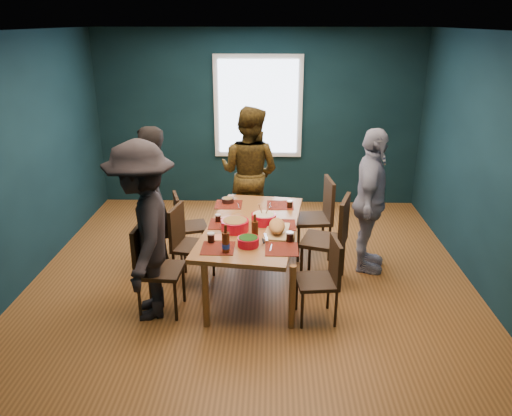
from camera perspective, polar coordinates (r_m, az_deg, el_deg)
The scene contains 26 objects.
room at distance 5.65m, azimuth -0.44°, elevation 6.10°, with size 5.01×5.01×2.71m.
dining_table at distance 5.44m, azimuth -0.42°, elevation -2.56°, with size 1.18×1.98×0.71m.
chair_left_far at distance 6.18m, azimuth -8.15°, elevation -1.49°, with size 0.47×0.47×0.83m.
chair_left_mid at distance 5.60m, azimuth -8.05°, elevation -3.49°, with size 0.47×0.47×0.89m.
chair_left_near at distance 5.09m, azimuth -11.89°, elevation -6.05°, with size 0.44×0.44×0.94m.
chair_right_far at distance 6.20m, azimuth 7.28°, elevation -0.41°, with size 0.50×0.50×0.99m.
chair_right_mid at distance 5.55m, azimuth 8.79°, elevation -2.93°, with size 0.58×0.58×1.02m.
chair_right_near at distance 4.92m, azimuth 7.91°, elevation -7.44°, with size 0.43×0.43×0.85m.
person_far_left at distance 5.92m, azimuth -11.96°, elevation 1.05°, with size 0.62×0.41×1.70m, color black.
person_back at distance 6.68m, azimuth -0.76°, elevation 4.07°, with size 0.86×0.67×1.77m, color black.
person_right at distance 5.85m, azimuth 12.92°, elevation 0.72°, with size 0.99×0.41×1.70m, color white.
person_near_left at distance 4.90m, azimuth -12.75°, elevation -2.68°, with size 1.15×0.66×1.79m, color black.
bowl_salad at distance 5.25m, azimuth -2.42°, elevation -1.93°, with size 0.29×0.29×0.12m.
bowl_dumpling at distance 5.43m, azimuth 0.88°, elevation -1.17°, with size 0.27×0.27×0.25m.
bowl_herbs at distance 4.90m, azimuth -0.89°, elevation -3.82°, with size 0.21×0.21×0.09m.
cutting_board at distance 5.20m, azimuth 2.40°, elevation -2.21°, with size 0.30×0.59×0.13m.
small_bowl at distance 6.06m, azimuth -3.24°, elevation 0.90°, with size 0.15×0.15×0.06m.
beer_bottle_a at distance 4.75m, azimuth -3.47°, elevation -3.96°, with size 0.08×0.08×0.29m.
beer_bottle_b at distance 5.03m, azimuth -0.13°, elevation -2.47°, with size 0.07×0.07×0.26m.
cola_glass_a at distance 4.99m, azimuth -5.16°, elevation -3.35°, with size 0.07×0.07×0.10m.
cola_glass_b at distance 5.00m, azimuth 3.89°, elevation -3.26°, with size 0.08×0.08×0.11m.
cola_glass_c at distance 5.89m, azimuth 3.87°, elevation 0.48°, with size 0.07×0.07×0.09m.
cola_glass_d at distance 5.48m, azimuth -4.36°, elevation -1.13°, with size 0.06×0.06×0.09m.
napkin_a at distance 5.45m, azimuth 3.69°, elevation -1.79°, with size 0.14×0.14×0.00m, color #EF8464.
napkin_b at distance 5.12m, azimuth -4.21°, elevation -3.34°, with size 0.15×0.15×0.00m, color #EF8464.
napkin_c at distance 4.82m, azimuth 3.57°, elevation -4.91°, with size 0.14×0.14×0.00m, color #EF8464.
Camera 1 is at (0.23, -5.20, 2.80)m, focal length 35.00 mm.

